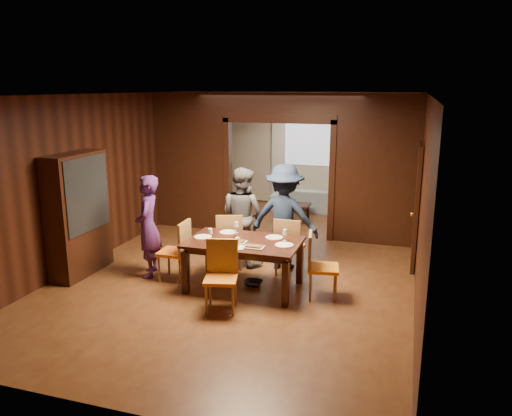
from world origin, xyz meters
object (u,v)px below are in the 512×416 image
(chair_near, at_px, (221,277))
(sofa, at_px, (311,199))
(coffee_table, at_px, (292,212))
(chair_far_l, at_px, (230,240))
(hutch, at_px, (78,215))
(person_purple, at_px, (148,226))
(chair_far_r, at_px, (290,245))
(dining_table, at_px, (244,265))
(chair_right, at_px, (323,266))
(person_navy, at_px, (284,217))
(person_grey, at_px, (243,216))
(chair_left, at_px, (174,250))

(chair_near, bearing_deg, sofa, 75.28)
(coffee_table, height_order, chair_far_l, chair_far_l)
(hutch, bearing_deg, chair_far_l, 23.69)
(person_purple, relative_size, chair_far_l, 1.71)
(chair_far_r, bearing_deg, dining_table, 57.51)
(coffee_table, bearing_deg, chair_right, -70.51)
(person_navy, xyz_separation_m, hutch, (-3.13, -1.25, 0.11))
(person_purple, distance_m, chair_near, 1.86)
(person_grey, height_order, hutch, hutch)
(dining_table, xyz_separation_m, chair_near, (-0.05, -0.82, 0.10))
(coffee_table, xyz_separation_m, chair_near, (0.17, -4.91, 0.28))
(person_grey, relative_size, chair_far_l, 1.75)
(chair_far_l, distance_m, hutch, 2.51)
(dining_table, bearing_deg, chair_right, 1.55)
(person_navy, relative_size, chair_left, 1.84)
(sofa, distance_m, chair_right, 5.27)
(person_grey, height_order, chair_far_l, person_grey)
(hutch, bearing_deg, chair_near, -13.06)
(dining_table, height_order, chair_far_r, chair_far_r)
(chair_left, bearing_deg, coffee_table, 165.01)
(sofa, relative_size, chair_left, 1.98)
(dining_table, distance_m, chair_near, 0.83)
(dining_table, relative_size, chair_far_l, 1.75)
(chair_far_l, bearing_deg, chair_left, 30.20)
(person_grey, distance_m, chair_far_r, 1.01)
(person_grey, bearing_deg, person_purple, 60.48)
(chair_far_l, distance_m, chair_far_r, 1.04)
(dining_table, distance_m, chair_far_l, 0.96)
(chair_right, distance_m, chair_far_l, 1.89)
(person_grey, xyz_separation_m, dining_table, (0.39, -1.07, -0.47))
(person_navy, relative_size, chair_near, 1.84)
(sofa, height_order, chair_left, chair_left)
(chair_right, xyz_separation_m, chair_far_l, (-1.73, 0.76, 0.00))
(person_navy, xyz_separation_m, chair_right, (0.85, -1.03, -0.41))
(person_purple, xyz_separation_m, chair_near, (1.60, -0.89, -0.34))
(dining_table, relative_size, hutch, 0.85)
(person_grey, bearing_deg, chair_far_r, -174.23)
(chair_far_l, xyz_separation_m, chair_far_r, (1.04, 0.02, 0.00))
(sofa, bearing_deg, person_purple, 71.52)
(coffee_table, height_order, chair_right, chair_right)
(chair_near, bearing_deg, person_navy, 63.37)
(dining_table, distance_m, chair_left, 1.19)
(chair_far_l, bearing_deg, coffee_table, -114.37)
(chair_left, height_order, hutch, hutch)
(person_purple, height_order, coffee_table, person_purple)
(dining_table, xyz_separation_m, chair_far_l, (-0.52, 0.79, 0.10))
(chair_right, bearing_deg, person_grey, 46.83)
(dining_table, relative_size, chair_near, 1.75)
(sofa, height_order, chair_far_l, chair_far_l)
(person_purple, xyz_separation_m, chair_far_l, (1.13, 0.73, -0.34))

